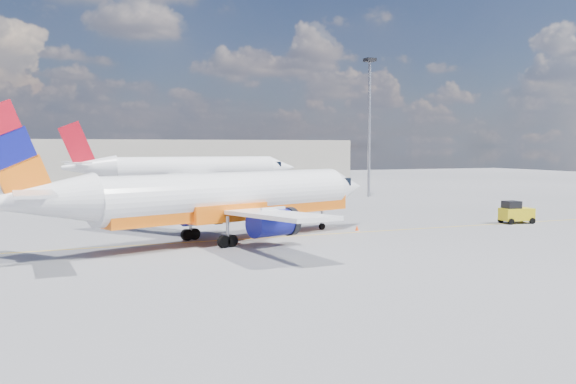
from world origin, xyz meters
name	(u,v)px	position (x,y,z in m)	size (l,w,h in m)	color
ground	(310,242)	(0.00, 0.00, 0.00)	(240.00, 240.00, 0.00)	#5A5A5F
taxi_line	(293,236)	(0.00, 3.00, 0.01)	(70.00, 0.15, 0.01)	yellow
terminal_main	(162,162)	(5.00, 75.00, 4.00)	(70.00, 14.00, 8.00)	#B2A999
main_jet	(218,198)	(-6.17, 2.17, 3.19)	(31.45, 23.86, 9.57)	white
second_jet	(189,170)	(3.19, 48.17, 3.42)	(33.88, 26.81, 10.27)	white
gse_tug	(516,213)	(21.52, 2.81, 0.95)	(2.99, 2.05, 2.01)	black
traffic_cone	(357,228)	(5.94, 3.72, 0.24)	(0.35, 0.35, 0.50)	white
floodlight_mast	(369,114)	(24.66, 34.28, 11.18)	(1.36, 1.36, 18.66)	#9C9CA4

